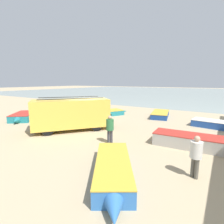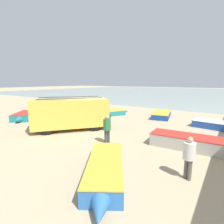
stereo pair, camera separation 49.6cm
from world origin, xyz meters
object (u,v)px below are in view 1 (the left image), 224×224
(fisherman_0, at_px, (196,153))
(fisherman_1, at_px, (110,127))
(fishing_rowboat_0, at_px, (73,106))
(fishing_rowboat_1, at_px, (197,142))
(fishing_rowboat_3, at_px, (218,125))
(fishing_rowboat_4, at_px, (160,114))
(fishing_rowboat_6, at_px, (105,113))
(fishing_rowboat_5, at_px, (113,170))
(fishing_rowboat_2, at_px, (24,116))
(parked_van, at_px, (72,113))

(fisherman_0, bearing_deg, fisherman_1, -76.35)
(fishing_rowboat_0, height_order, fishing_rowboat_1, fishing_rowboat_0)
(fishing_rowboat_1, distance_m, fishing_rowboat_3, 5.38)
(fishing_rowboat_4, bearing_deg, fishing_rowboat_3, -123.29)
(fishing_rowboat_1, bearing_deg, fishing_rowboat_6, 148.98)
(fishing_rowboat_5, relative_size, fisherman_0, 2.68)
(fishing_rowboat_2, bearing_deg, parked_van, 49.55)
(fishing_rowboat_0, bearing_deg, fisherman_0, 3.45)
(fishing_rowboat_1, height_order, fisherman_1, fisherman_1)
(fisherman_1, bearing_deg, fishing_rowboat_4, -47.90)
(fishing_rowboat_3, bearing_deg, fishing_rowboat_5, -99.21)
(fishing_rowboat_4, relative_size, fishing_rowboat_6, 0.92)
(fishing_rowboat_0, bearing_deg, fishing_rowboat_1, 12.43)
(fishing_rowboat_0, height_order, fisherman_0, fisherman_0)
(fishing_rowboat_0, relative_size, fisherman_1, 2.97)
(fishing_rowboat_0, relative_size, fishing_rowboat_5, 1.13)
(fishing_rowboat_1, height_order, fishing_rowboat_4, fishing_rowboat_1)
(fishing_rowboat_3, relative_size, fishing_rowboat_6, 0.86)
(fishing_rowboat_2, height_order, fishing_rowboat_4, fishing_rowboat_2)
(fishing_rowboat_2, bearing_deg, fishing_rowboat_4, 89.20)
(fishing_rowboat_3, bearing_deg, fisherman_1, -118.03)
(fishing_rowboat_0, height_order, fisherman_1, fisherman_1)
(fishing_rowboat_5, bearing_deg, fishing_rowboat_4, 156.60)
(parked_van, bearing_deg, fishing_rowboat_1, -44.51)
(fishing_rowboat_0, distance_m, fishing_rowboat_4, 11.19)
(parked_van, height_order, fishing_rowboat_2, parked_van)
(fishing_rowboat_4, bearing_deg, fisherman_1, 167.65)
(fishing_rowboat_0, bearing_deg, fishing_rowboat_5, -5.48)
(fishing_rowboat_0, relative_size, fishing_rowboat_6, 1.01)
(fishing_rowboat_6, bearing_deg, fishing_rowboat_4, -35.58)
(fishing_rowboat_1, relative_size, fishing_rowboat_5, 1.17)
(fishing_rowboat_2, distance_m, fishing_rowboat_6, 7.68)
(fishing_rowboat_1, xyz_separation_m, fisherman_0, (0.30, -3.21, 0.61))
(fishing_rowboat_1, height_order, fishing_rowboat_2, fishing_rowboat_1)
(fishing_rowboat_2, bearing_deg, fishing_rowboat_3, 72.70)
(fishing_rowboat_2, height_order, fisherman_1, fisherman_1)
(fishing_rowboat_6, xyz_separation_m, fisherman_1, (5.03, -6.66, 0.71))
(fishing_rowboat_4, distance_m, fishing_rowboat_6, 5.64)
(fishing_rowboat_0, distance_m, fishing_rowboat_3, 16.17)
(fishing_rowboat_3, height_order, fishing_rowboat_6, fishing_rowboat_3)
(fishing_rowboat_4, height_order, fishing_rowboat_5, fishing_rowboat_5)
(parked_van, xyz_separation_m, fishing_rowboat_0, (-7.27, 7.25, -0.88))
(fishing_rowboat_0, bearing_deg, fishing_rowboat_3, 31.29)
(fisherman_0, bearing_deg, fishing_rowboat_3, -153.10)
(fishing_rowboat_0, xyz_separation_m, fishing_rowboat_2, (0.99, -7.18, -0.04))
(parked_van, bearing_deg, fishing_rowboat_4, 13.24)
(fishing_rowboat_4, height_order, fishing_rowboat_6, fishing_rowboat_6)
(fishing_rowboat_5, bearing_deg, parked_van, -155.69)
(parked_van, distance_m, fishing_rowboat_6, 6.02)
(parked_van, xyz_separation_m, fishing_rowboat_3, (8.88, 6.35, -0.96))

